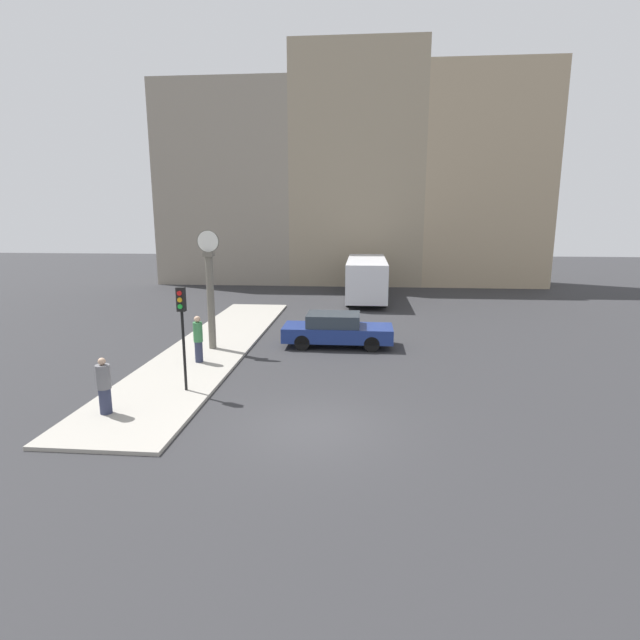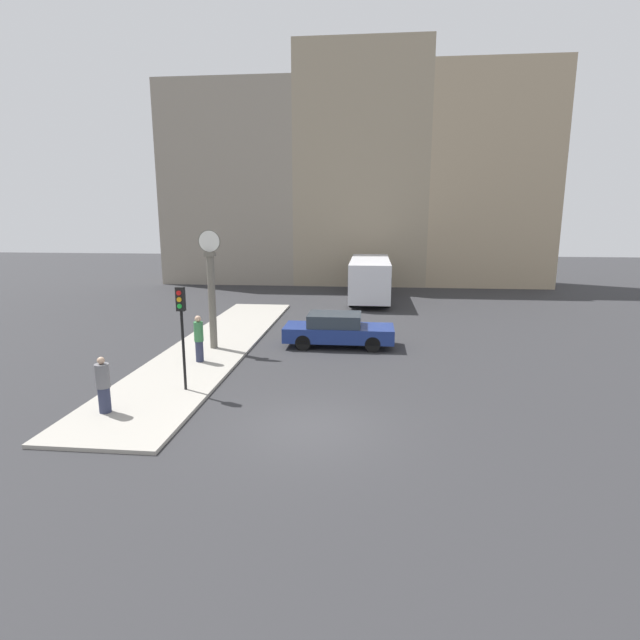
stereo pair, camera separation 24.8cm
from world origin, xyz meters
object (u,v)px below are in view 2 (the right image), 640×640
sedan_car (338,330)px  bus_distant (370,277)px  street_clock (212,290)px  traffic_light_near (182,317)px  pedestrian_green_hoodie (199,339)px  pedestrian_grey_jacket (103,385)px

sedan_car → bus_distant: bus_distant is taller
sedan_car → street_clock: bearing=-166.9°
traffic_light_near → pedestrian_green_hoodie: (-0.60, 3.14, -1.51)m
sedan_car → pedestrian_green_hoodie: size_ratio=2.64×
street_clock → pedestrian_green_hoodie: street_clock is taller
bus_distant → pedestrian_grey_jacket: bearing=-109.6°
street_clock → pedestrian_grey_jacket: street_clock is taller
sedan_car → pedestrian_grey_jacket: 10.49m
bus_distant → street_clock: (-6.57, -13.78, 1.01)m
street_clock → pedestrian_green_hoodie: bearing=-87.6°
street_clock → pedestrian_green_hoodie: (0.09, -2.05, -1.57)m
sedan_car → bus_distant: bearing=83.9°
sedan_car → pedestrian_grey_jacket: size_ratio=2.90×
pedestrian_grey_jacket → street_clock: bearing=82.8°
traffic_light_near → street_clock: 5.23m
street_clock → traffic_light_near: bearing=-82.4°
traffic_light_near → street_clock: bearing=97.6°
bus_distant → street_clock: bearing=-115.5°
sedan_car → bus_distant: size_ratio=0.54×
bus_distant → traffic_light_near: 19.88m
sedan_car → street_clock: street_clock is taller
street_clock → sedan_car: bearing=13.1°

